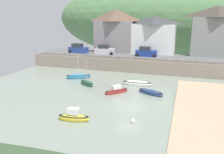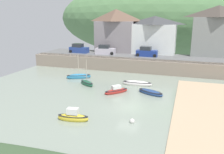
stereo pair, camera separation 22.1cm
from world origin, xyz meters
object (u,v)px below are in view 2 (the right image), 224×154
at_px(dinghy_open_wooden, 87,83).
at_px(motorboat_with_cabin, 137,83).
at_px(parked_car_end_of_row, 147,52).
at_px(waterfront_building_centre, 154,35).
at_px(rowboat_small_beached, 79,76).
at_px(mooring_buoy, 132,121).
at_px(sailboat_white_hull, 73,117).
at_px(parked_car_by_wall, 105,50).
at_px(fishing_boat_green, 151,92).
at_px(waterfront_building_left, 116,30).
at_px(waterfront_building_right, 217,31).
at_px(sailboat_tall_mast, 116,91).
at_px(parked_car_near_slipway, 79,49).

xyz_separation_m(dinghy_open_wooden, motorboat_with_cabin, (7.24, 2.31, -0.02)).
bearing_deg(parked_car_end_of_row, waterfront_building_centre, 81.28).
bearing_deg(rowboat_small_beached, mooring_buoy, -74.96).
xyz_separation_m(waterfront_building_centre, rowboat_small_beached, (-10.01, -15.75, -6.00)).
xyz_separation_m(sailboat_white_hull, parked_car_by_wall, (-6.01, 26.00, 2.84)).
xyz_separation_m(sailboat_white_hull, parked_car_end_of_row, (2.67, 26.00, 2.84)).
bearing_deg(fishing_boat_green, dinghy_open_wooden, -160.78).
distance_m(waterfront_building_left, parked_car_end_of_row, 9.75).
height_order(sailboat_white_hull, parked_car_by_wall, parked_car_by_wall).
height_order(waterfront_building_right, mooring_buoy, waterfront_building_right).
bearing_deg(waterfront_building_right, sailboat_white_hull, -116.67).
relative_size(sailboat_tall_mast, parked_car_by_wall, 0.76).
relative_size(waterfront_building_centre, fishing_boat_green, 2.34).
bearing_deg(dinghy_open_wooden, fishing_boat_green, 28.03).
distance_m(waterfront_building_right, parked_car_end_of_row, 14.04).
bearing_deg(parked_car_by_wall, waterfront_building_left, 72.15).
bearing_deg(waterfront_building_centre, waterfront_building_right, -0.00).
bearing_deg(rowboat_small_beached, parked_car_by_wall, 58.93).
xyz_separation_m(waterfront_building_left, sailboat_tall_mast, (6.66, -21.06, -6.75)).
height_order(waterfront_building_centre, sailboat_tall_mast, waterfront_building_centre).
bearing_deg(sailboat_tall_mast, parked_car_end_of_row, 38.20).
bearing_deg(fishing_boat_green, parked_car_near_slipway, 165.22).
xyz_separation_m(waterfront_building_centre, waterfront_building_right, (11.96, -0.00, 1.01)).
relative_size(sailboat_white_hull, parked_car_end_of_row, 0.81).
bearing_deg(motorboat_with_cabin, waterfront_building_right, 52.65).
distance_m(sailboat_white_hull, parked_car_end_of_row, 26.29).
height_order(waterfront_building_centre, rowboat_small_beached, waterfront_building_centre).
xyz_separation_m(parked_car_near_slipway, mooring_buoy, (17.81, -24.63, -3.05)).
bearing_deg(sailboat_white_hull, waterfront_building_centre, 75.77).
bearing_deg(parked_car_near_slipway, fishing_boat_green, -36.67).
bearing_deg(parked_car_near_slipway, parked_car_end_of_row, 3.85).
bearing_deg(parked_car_by_wall, fishing_boat_green, -58.07).
xyz_separation_m(waterfront_building_centre, dinghy_open_wooden, (-7.11, -18.89, -6.02)).
bearing_deg(sailboat_white_hull, mooring_buoy, 5.48).
xyz_separation_m(waterfront_building_centre, sailboat_white_hull, (-3.36, -30.50, -5.95)).
bearing_deg(motorboat_with_cabin, sailboat_white_hull, -105.88).
bearing_deg(mooring_buoy, parked_car_end_of_row, 97.10).
height_order(sailboat_tall_mast, rowboat_small_beached, rowboat_small_beached).
height_order(parked_car_near_slipway, parked_car_end_of_row, same).
bearing_deg(parked_car_near_slipway, waterfront_building_left, 36.58).
distance_m(sailboat_tall_mast, parked_car_by_wall, 18.45).
xyz_separation_m(waterfront_building_left, fishing_boat_green, (11.15, -20.02, -6.83)).
xyz_separation_m(dinghy_open_wooden, fishing_boat_green, (9.83, -1.13, -0.06)).
bearing_deg(sailboat_tall_mast, sailboat_white_hull, -147.58).
bearing_deg(sailboat_white_hull, fishing_boat_green, 51.93).
bearing_deg(waterfront_building_centre, sailboat_tall_mast, -94.81).
relative_size(waterfront_building_right, motorboat_with_cabin, 2.17).
bearing_deg(fishing_boat_green, parked_car_end_of_row, 128.14).
bearing_deg(mooring_buoy, motorboat_with_cabin, 100.21).
bearing_deg(waterfront_building_centre, rowboat_small_beached, -122.44).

